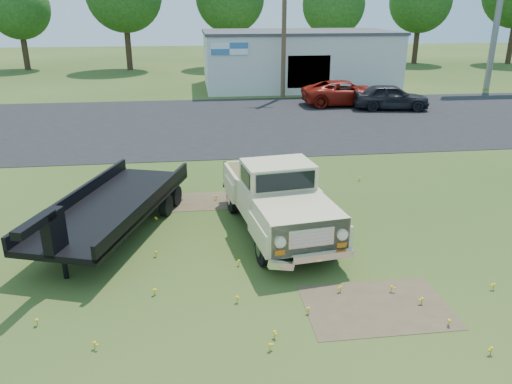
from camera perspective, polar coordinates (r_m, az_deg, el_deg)
ground at (r=13.15m, az=2.89°, el=-6.26°), size 140.00×140.00×0.00m
asphalt_lot at (r=27.28m, az=-2.66°, el=7.99°), size 90.00×14.00×0.02m
dirt_patch_a at (r=11.01m, az=13.61°, el=-12.64°), size 3.00×2.00×0.01m
dirt_patch_b at (r=16.16m, az=-6.29°, el=-1.07°), size 2.20×1.60×0.01m
commercial_building at (r=39.57m, az=4.75°, el=14.95°), size 14.20×8.20×4.15m
utility_pole_mid at (r=34.12m, az=3.22°, el=18.31°), size 1.60×0.30×9.00m
treeline_b at (r=54.88m, az=-25.51°, el=18.43°), size 5.76×5.76×8.57m
treeline_e at (r=52.48m, az=8.87°, el=20.40°), size 6.08×6.08×9.04m
treeline_f at (r=58.28m, az=18.28°, el=19.98°), size 6.40×6.40×9.52m
vintage_pickup_truck at (r=13.59m, az=2.46°, el=-0.65°), size 2.89×5.82×2.03m
flatbed_trailer at (r=14.12m, az=-16.09°, el=-1.09°), size 4.21×7.04×1.82m
red_pickup at (r=32.42m, az=10.21°, el=11.07°), size 5.48×2.59×1.51m
dark_sedan at (r=31.53m, az=15.17°, el=10.43°), size 4.68×2.49×1.52m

